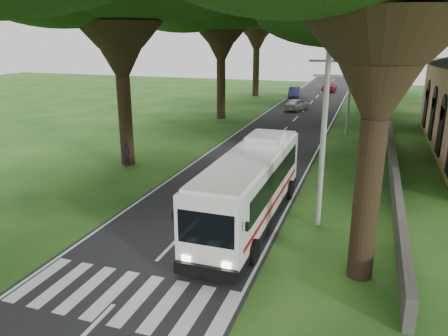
{
  "coord_description": "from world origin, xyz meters",
  "views": [
    {
      "loc": [
        7.33,
        -12.97,
        8.46
      ],
      "look_at": [
        0.81,
        6.33,
        2.2
      ],
      "focal_mm": 35.0,
      "sensor_mm": 36.0,
      "label": 1
    }
  ],
  "objects_px": {
    "pole_mid": "(350,87)",
    "distant_car_a": "(297,104)",
    "distant_car_b": "(294,92)",
    "distant_car_c": "(329,87)",
    "pole_far": "(359,69)",
    "coach_bus": "(251,185)",
    "pedestrian": "(127,155)",
    "pole_near": "(323,137)"
  },
  "relations": [
    {
      "from": "distant_car_a",
      "to": "pole_mid",
      "type": "bearing_deg",
      "value": 136.14
    },
    {
      "from": "pole_mid",
      "to": "distant_car_a",
      "type": "bearing_deg",
      "value": 119.16
    },
    {
      "from": "pole_near",
      "to": "distant_car_c",
      "type": "bearing_deg",
      "value": 95.11
    },
    {
      "from": "distant_car_a",
      "to": "pole_near",
      "type": "bearing_deg",
      "value": 118.37
    },
    {
      "from": "pole_near",
      "to": "distant_car_b",
      "type": "relative_size",
      "value": 1.91
    },
    {
      "from": "pole_far",
      "to": "coach_bus",
      "type": "bearing_deg",
      "value": -94.32
    },
    {
      "from": "distant_car_a",
      "to": "distant_car_c",
      "type": "distance_m",
      "value": 19.34
    },
    {
      "from": "pole_far",
      "to": "coach_bus",
      "type": "height_order",
      "value": "pole_far"
    },
    {
      "from": "pole_mid",
      "to": "pole_near",
      "type": "bearing_deg",
      "value": -90.0
    },
    {
      "from": "pole_far",
      "to": "distant_car_c",
      "type": "distance_m",
      "value": 11.99
    },
    {
      "from": "pole_mid",
      "to": "coach_bus",
      "type": "relative_size",
      "value": 0.71
    },
    {
      "from": "pole_far",
      "to": "pole_mid",
      "type": "bearing_deg",
      "value": -90.0
    },
    {
      "from": "distant_car_a",
      "to": "pedestrian",
      "type": "xyz_separation_m",
      "value": [
        -6.93,
        -25.89,
        0.07
      ]
    },
    {
      "from": "coach_bus",
      "to": "pole_mid",
      "type": "bearing_deg",
      "value": 81.78
    },
    {
      "from": "distant_car_a",
      "to": "distant_car_b",
      "type": "distance_m",
      "value": 11.24
    },
    {
      "from": "pole_mid",
      "to": "distant_car_b",
      "type": "relative_size",
      "value": 1.91
    },
    {
      "from": "distant_car_c",
      "to": "distant_car_a",
      "type": "bearing_deg",
      "value": 84.74
    },
    {
      "from": "pole_near",
      "to": "coach_bus",
      "type": "xyz_separation_m",
      "value": [
        -3.07,
        -0.63,
        -2.38
      ]
    },
    {
      "from": "pole_near",
      "to": "pole_mid",
      "type": "relative_size",
      "value": 1.0
    },
    {
      "from": "distant_car_a",
      "to": "coach_bus",
      "type": "bearing_deg",
      "value": 112.76
    },
    {
      "from": "distant_car_a",
      "to": "pedestrian",
      "type": "relative_size",
      "value": 2.55
    },
    {
      "from": "pole_far",
      "to": "pedestrian",
      "type": "xyz_separation_m",
      "value": [
        -13.23,
        -34.6,
        -3.39
      ]
    },
    {
      "from": "distant_car_a",
      "to": "pole_far",
      "type": "bearing_deg",
      "value": -108.9
    },
    {
      "from": "pole_mid",
      "to": "distant_car_c",
      "type": "distance_m",
      "value": 31.08
    },
    {
      "from": "pole_near",
      "to": "coach_bus",
      "type": "relative_size",
      "value": 0.71
    },
    {
      "from": "pedestrian",
      "to": "coach_bus",
      "type": "bearing_deg",
      "value": -119.39
    },
    {
      "from": "pole_far",
      "to": "distant_car_a",
      "type": "xyz_separation_m",
      "value": [
        -6.3,
        -8.71,
        -3.46
      ]
    },
    {
      "from": "pole_far",
      "to": "distant_car_c",
      "type": "bearing_deg",
      "value": 113.17
    },
    {
      "from": "coach_bus",
      "to": "distant_car_b",
      "type": "xyz_separation_m",
      "value": [
        -5.43,
        42.95,
        -1.08
      ]
    },
    {
      "from": "coach_bus",
      "to": "pole_far",
      "type": "bearing_deg",
      "value": 85.92
    },
    {
      "from": "pole_mid",
      "to": "pedestrian",
      "type": "xyz_separation_m",
      "value": [
        -13.23,
        -14.6,
        -3.39
      ]
    },
    {
      "from": "pole_mid",
      "to": "pedestrian",
      "type": "relative_size",
      "value": 5.06
    },
    {
      "from": "pole_mid",
      "to": "pedestrian",
      "type": "distance_m",
      "value": 19.99
    },
    {
      "from": "distant_car_a",
      "to": "distant_car_c",
      "type": "xyz_separation_m",
      "value": [
        1.78,
        19.26,
        0.02
      ]
    },
    {
      "from": "pole_mid",
      "to": "pedestrian",
      "type": "height_order",
      "value": "pole_mid"
    },
    {
      "from": "pole_near",
      "to": "coach_bus",
      "type": "height_order",
      "value": "pole_near"
    },
    {
      "from": "distant_car_a",
      "to": "pedestrian",
      "type": "distance_m",
      "value": 26.81
    },
    {
      "from": "distant_car_c",
      "to": "pedestrian",
      "type": "bearing_deg",
      "value": 79.11
    },
    {
      "from": "pole_mid",
      "to": "distant_car_a",
      "type": "relative_size",
      "value": 1.98
    },
    {
      "from": "distant_car_c",
      "to": "pedestrian",
      "type": "height_order",
      "value": "pedestrian"
    },
    {
      "from": "coach_bus",
      "to": "pedestrian",
      "type": "distance_m",
      "value": 11.86
    },
    {
      "from": "pole_mid",
      "to": "distant_car_b",
      "type": "bearing_deg",
      "value": 110.85
    }
  ]
}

